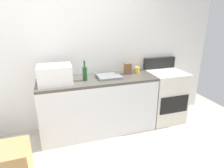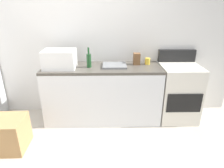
{
  "view_description": "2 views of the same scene",
  "coord_description": "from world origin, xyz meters",
  "px_view_note": "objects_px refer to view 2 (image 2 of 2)",
  "views": [
    {
      "loc": [
        -0.34,
        -1.54,
        1.8
      ],
      "look_at": [
        0.4,
        0.79,
        0.94
      ],
      "focal_mm": 30.81,
      "sensor_mm": 36.0,
      "label": 1
    },
    {
      "loc": [
        0.39,
        -1.67,
        1.78
      ],
      "look_at": [
        0.44,
        0.77,
        0.79
      ],
      "focal_mm": 31.41,
      "sensor_mm": 36.0,
      "label": 2
    }
  ],
  "objects_px": {
    "coffee_mug": "(147,61)",
    "knife_block": "(137,59)",
    "stove_oven": "(178,92)",
    "cardboard_box_large": "(8,134)",
    "wine_bottle": "(89,60)",
    "microwave": "(60,59)"
  },
  "relations": [
    {
      "from": "wine_bottle",
      "to": "coffee_mug",
      "type": "xyz_separation_m",
      "value": [
        0.91,
        0.14,
        -0.06
      ]
    },
    {
      "from": "microwave",
      "to": "wine_bottle",
      "type": "xyz_separation_m",
      "value": [
        0.43,
        0.03,
        -0.03
      ]
    },
    {
      "from": "cardboard_box_large",
      "to": "knife_block",
      "type": "bearing_deg",
      "value": 25.33
    },
    {
      "from": "wine_bottle",
      "to": "cardboard_box_large",
      "type": "height_order",
      "value": "wine_bottle"
    },
    {
      "from": "coffee_mug",
      "to": "wine_bottle",
      "type": "bearing_deg",
      "value": -171.29
    },
    {
      "from": "stove_oven",
      "to": "wine_bottle",
      "type": "distance_m",
      "value": 1.52
    },
    {
      "from": "microwave",
      "to": "cardboard_box_large",
      "type": "height_order",
      "value": "microwave"
    },
    {
      "from": "cardboard_box_large",
      "to": "wine_bottle",
      "type": "bearing_deg",
      "value": 34.36
    },
    {
      "from": "stove_oven",
      "to": "knife_block",
      "type": "distance_m",
      "value": 0.87
    },
    {
      "from": "coffee_mug",
      "to": "knife_block",
      "type": "xyz_separation_m",
      "value": [
        -0.17,
        -0.01,
        0.04
      ]
    },
    {
      "from": "stove_oven",
      "to": "wine_bottle",
      "type": "bearing_deg",
      "value": -178.75
    },
    {
      "from": "stove_oven",
      "to": "knife_block",
      "type": "bearing_deg",
      "value": 171.6
    },
    {
      "from": "stove_oven",
      "to": "cardboard_box_large",
      "type": "xyz_separation_m",
      "value": [
        -2.44,
        -0.73,
        -0.25
      ]
    },
    {
      "from": "knife_block",
      "to": "stove_oven",
      "type": "bearing_deg",
      "value": -8.4
    },
    {
      "from": "knife_block",
      "to": "microwave",
      "type": "bearing_deg",
      "value": -171.89
    },
    {
      "from": "microwave",
      "to": "coffee_mug",
      "type": "distance_m",
      "value": 1.35
    },
    {
      "from": "stove_oven",
      "to": "coffee_mug",
      "type": "height_order",
      "value": "stove_oven"
    },
    {
      "from": "knife_block",
      "to": "cardboard_box_large",
      "type": "relative_size",
      "value": 0.4
    },
    {
      "from": "microwave",
      "to": "stove_oven",
      "type": "bearing_deg",
      "value": 2.01
    },
    {
      "from": "stove_oven",
      "to": "microwave",
      "type": "bearing_deg",
      "value": -177.99
    },
    {
      "from": "microwave",
      "to": "cardboard_box_large",
      "type": "relative_size",
      "value": 1.02
    },
    {
      "from": "coffee_mug",
      "to": "knife_block",
      "type": "height_order",
      "value": "knife_block"
    }
  ]
}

